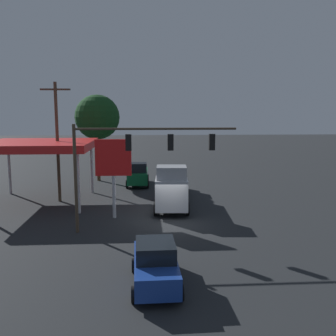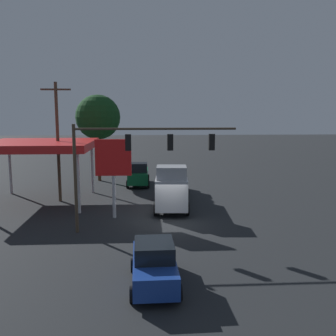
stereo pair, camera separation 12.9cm
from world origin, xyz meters
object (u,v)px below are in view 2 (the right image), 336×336
(price_sign, at_px, (113,161))
(utility_pole, at_px, (58,139))
(delivery_truck, at_px, (171,187))
(traffic_signal_assembly, at_px, (137,151))
(pickup_parked, at_px, (138,175))
(sedan_far, at_px, (154,264))
(hatchback_crossing, at_px, (177,182))
(street_tree, at_px, (98,117))

(price_sign, bearing_deg, utility_pole, -46.86)
(utility_pole, xyz_separation_m, delivery_truck, (-9.17, 2.91, -3.50))
(utility_pole, bearing_deg, traffic_signal_assembly, 128.48)
(price_sign, relative_size, pickup_parked, 1.07)
(utility_pole, bearing_deg, sedan_far, 115.33)
(utility_pole, relative_size, pickup_parked, 1.88)
(sedan_far, distance_m, hatchback_crossing, 19.12)
(sedan_far, bearing_deg, hatchback_crossing, 170.95)
(sedan_far, bearing_deg, traffic_signal_assembly, -174.94)
(price_sign, bearing_deg, traffic_signal_assembly, 119.03)
(utility_pole, relative_size, sedan_far, 2.21)
(utility_pole, relative_size, hatchback_crossing, 2.54)
(hatchback_crossing, height_order, street_tree, street_tree)
(street_tree, bearing_deg, hatchback_crossing, 140.92)
(hatchback_crossing, relative_size, street_tree, 0.42)
(price_sign, height_order, street_tree, street_tree)
(traffic_signal_assembly, relative_size, street_tree, 1.07)
(traffic_signal_assembly, xyz_separation_m, sedan_far, (-0.84, 7.50, -4.12))
(utility_pole, distance_m, sedan_far, 18.13)
(street_tree, bearing_deg, delivery_truck, 119.57)
(hatchback_crossing, relative_size, delivery_truck, 0.56)
(sedan_far, bearing_deg, pickup_parked, -178.44)
(hatchback_crossing, bearing_deg, street_tree, -126.82)
(traffic_signal_assembly, distance_m, delivery_truck, 6.93)
(hatchback_crossing, bearing_deg, pickup_parked, -131.76)
(utility_pole, xyz_separation_m, price_sign, (-4.96, 5.30, -1.16))
(pickup_parked, bearing_deg, traffic_signal_assembly, 1.38)
(traffic_signal_assembly, bearing_deg, utility_pole, -51.52)
(utility_pole, height_order, delivery_truck, utility_pole)
(hatchback_crossing, height_order, delivery_truck, delivery_truck)
(price_sign, bearing_deg, pickup_parked, -96.96)
(price_sign, relative_size, hatchback_crossing, 1.44)
(hatchback_crossing, bearing_deg, traffic_signal_assembly, -14.35)
(hatchback_crossing, height_order, pickup_parked, pickup_parked)
(delivery_truck, bearing_deg, street_tree, -146.77)
(delivery_truck, bearing_deg, hatchback_crossing, 174.54)
(utility_pole, bearing_deg, hatchback_crossing, -163.42)
(delivery_truck, bearing_deg, traffic_signal_assembly, -20.36)
(price_sign, bearing_deg, street_tree, -79.15)
(sedan_far, relative_size, street_tree, 0.48)
(traffic_signal_assembly, height_order, utility_pole, utility_pole)
(hatchback_crossing, distance_m, street_tree, 11.87)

